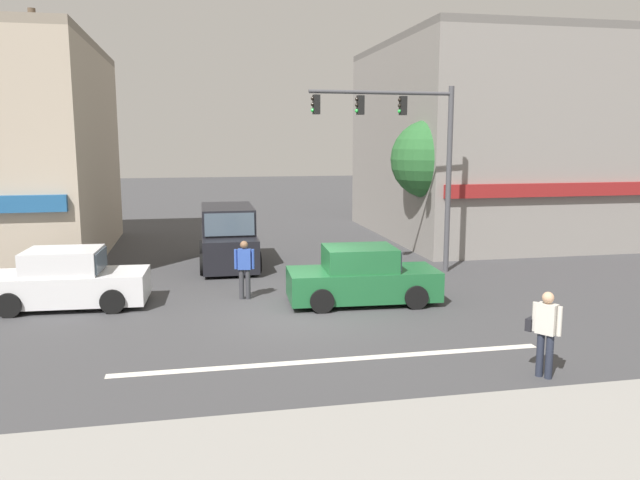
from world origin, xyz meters
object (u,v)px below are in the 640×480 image
object	(u,v)px
street_tree	(430,160)
sedan_parked_curbside	(68,281)
sedan_crossing_leftbound	(362,278)
pedestrian_mid_crossing	(244,266)
van_crossing_rightbound	(228,237)
utility_pole_near_left	(41,145)
traffic_light_mast	(413,145)
pedestrian_foreground_with_bag	(545,329)

from	to	relation	value
street_tree	sedan_parked_curbside	size ratio (longest dim) A/B	1.25
sedan_crossing_leftbound	pedestrian_mid_crossing	size ratio (longest dim) A/B	2.51
pedestrian_mid_crossing	sedan_parked_curbside	bearing A→B (deg)	178.70
sedan_crossing_leftbound	van_crossing_rightbound	size ratio (longest dim) A/B	0.91
sedan_parked_curbside	sedan_crossing_leftbound	xyz separation A→B (m)	(7.88, -1.18, 0.00)
van_crossing_rightbound	utility_pole_near_left	bearing A→B (deg)	-163.36
sedan_parked_curbside	van_crossing_rightbound	world-z (taller)	van_crossing_rightbound
street_tree	sedan_parked_curbside	distance (m)	13.89
traffic_light_mast	street_tree	bearing A→B (deg)	59.99
van_crossing_rightbound	sedan_parked_curbside	bearing A→B (deg)	-133.17
traffic_light_mast	sedan_crossing_leftbound	xyz separation A→B (m)	(-2.62, -3.40, -3.59)
street_tree	sedan_parked_curbside	xyz separation A→B (m)	(-12.40, -5.51, -2.98)
pedestrian_foreground_with_bag	utility_pole_near_left	bearing A→B (deg)	136.68
utility_pole_near_left	van_crossing_rightbound	size ratio (longest dim) A/B	1.80
street_tree	van_crossing_rightbound	size ratio (longest dim) A/B	1.13
utility_pole_near_left	pedestrian_foreground_with_bag	bearing A→B (deg)	-43.32
van_crossing_rightbound	street_tree	bearing A→B (deg)	4.71
pedestrian_mid_crossing	street_tree	bearing A→B (deg)	36.26
sedan_parked_curbside	pedestrian_mid_crossing	world-z (taller)	pedestrian_mid_crossing
street_tree	sedan_crossing_leftbound	world-z (taller)	street_tree
utility_pole_near_left	pedestrian_mid_crossing	distance (m)	7.50
street_tree	traffic_light_mast	distance (m)	3.85
pedestrian_foreground_with_bag	pedestrian_mid_crossing	bearing A→B (deg)	125.79
sedan_parked_curbside	van_crossing_rightbound	xyz separation A→B (m)	(4.56, 4.87, 0.29)
street_tree	van_crossing_rightbound	distance (m)	8.31
pedestrian_foreground_with_bag	pedestrian_mid_crossing	world-z (taller)	same
sedan_crossing_leftbound	van_crossing_rightbound	xyz separation A→B (m)	(-3.31, 6.04, 0.29)
traffic_light_mast	pedestrian_foreground_with_bag	bearing A→B (deg)	-94.21
sedan_parked_curbside	pedestrian_mid_crossing	bearing A→B (deg)	-1.30
utility_pole_near_left	pedestrian_mid_crossing	size ratio (longest dim) A/B	4.97
traffic_light_mast	van_crossing_rightbound	distance (m)	7.28
utility_pole_near_left	van_crossing_rightbound	distance (m)	6.79
sedan_parked_curbside	pedestrian_foreground_with_bag	distance (m)	12.13
sedan_crossing_leftbound	pedestrian_mid_crossing	xyz separation A→B (m)	(-3.14, 1.07, 0.24)
sedan_parked_curbside	van_crossing_rightbound	bearing A→B (deg)	46.83
traffic_light_mast	pedestrian_foreground_with_bag	world-z (taller)	traffic_light_mast
street_tree	pedestrian_mid_crossing	distance (m)	9.89
pedestrian_foreground_with_bag	van_crossing_rightbound	bearing A→B (deg)	113.60
pedestrian_mid_crossing	sedan_crossing_leftbound	bearing A→B (deg)	-18.82
utility_pole_near_left	pedestrian_mid_crossing	bearing A→B (deg)	-29.20
utility_pole_near_left	pedestrian_mid_crossing	xyz separation A→B (m)	(5.86, -3.27, -3.35)
utility_pole_near_left	sedan_crossing_leftbound	xyz separation A→B (m)	(9.00, -4.34, -3.59)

